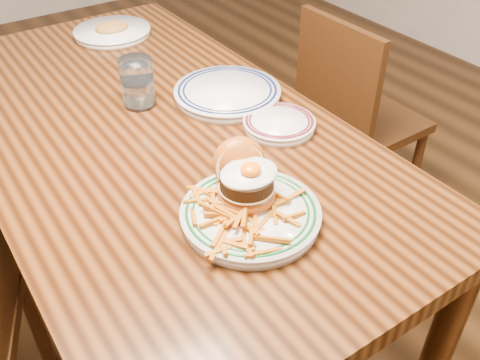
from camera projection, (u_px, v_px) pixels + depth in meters
floor at (172, 310)px, 1.84m from camera, size 6.00×6.00×0.00m
table at (153, 151)px, 1.43m from camera, size 0.85×1.60×0.75m
chair_right at (353, 115)px, 2.01m from camera, size 0.39×0.39×0.83m
main_plate at (249, 201)px, 1.07m from camera, size 0.28×0.30×0.14m
side_plate at (279, 123)px, 1.35m from camera, size 0.18×0.18×0.03m
rear_plate at (227, 93)px, 1.47m from camera, size 0.30×0.30×0.03m
water_glass at (138, 85)px, 1.42m from camera, size 0.09×0.09×0.13m
far_plate at (112, 31)px, 1.82m from camera, size 0.26×0.26×0.05m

